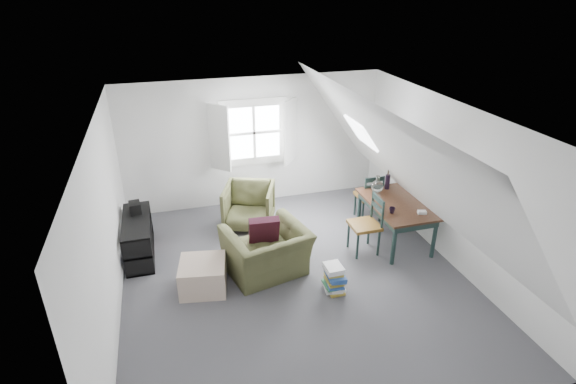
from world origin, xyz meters
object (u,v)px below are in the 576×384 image
object	(u,v)px
armchair_near	(267,272)
armchair_far	(250,225)
dining_chair_near	(367,224)
dining_table	(396,208)
magazine_stack	(334,279)
media_shelf	(139,240)
ottoman	(203,276)
dining_chair_far	(369,196)

from	to	relation	value
armchair_near	armchair_far	size ratio (longest dim) A/B	1.33
armchair_near	dining_chair_near	distance (m)	1.79
dining_table	magazine_stack	xyz separation A→B (m)	(-1.49, -1.03, -0.42)
media_shelf	armchair_near	bearing A→B (deg)	-25.00
ottoman	armchair_far	bearing A→B (deg)	58.03
ottoman	dining_table	world-z (taller)	dining_table
dining_chair_near	magazine_stack	xyz separation A→B (m)	(-0.88, -0.86, -0.30)
armchair_far	dining_chair_near	world-z (taller)	dining_chair_near
ottoman	dining_chair_near	bearing A→B (deg)	5.69
ottoman	armchair_near	bearing A→B (deg)	6.95
ottoman	media_shelf	distance (m)	1.45
ottoman	magazine_stack	world-z (taller)	ottoman
ottoman	dining_chair_near	xyz separation A→B (m)	(2.69, 0.27, 0.29)
armchair_near	armchair_far	distance (m)	1.51
magazine_stack	dining_table	bearing A→B (deg)	34.58
ottoman	dining_chair_near	size ratio (longest dim) A/B	0.67
dining_table	dining_chair_far	bearing A→B (deg)	97.77
armchair_near	magazine_stack	world-z (taller)	magazine_stack
ottoman	media_shelf	bearing A→B (deg)	128.27
armchair_near	ottoman	distance (m)	1.01
armchair_near	dining_chair_near	size ratio (longest dim) A/B	1.19
ottoman	media_shelf	xyz separation A→B (m)	(-0.90, 1.14, 0.08)
dining_chair_near	dining_table	bearing A→B (deg)	124.42
ottoman	media_shelf	world-z (taller)	media_shelf
armchair_far	ottoman	world-z (taller)	ottoman
ottoman	dining_chair_far	bearing A→B (deg)	21.45
magazine_stack	dining_chair_near	bearing A→B (deg)	44.13
armchair_near	armchair_far	bearing A→B (deg)	-104.76
media_shelf	magazine_stack	distance (m)	3.20
media_shelf	magazine_stack	world-z (taller)	media_shelf
dining_chair_near	media_shelf	xyz separation A→B (m)	(-3.58, 0.87, -0.21)
dining_chair_near	dining_chair_far	bearing A→B (deg)	171.04
armchair_far	dining_chair_far	bearing A→B (deg)	11.58
armchair_far	magazine_stack	xyz separation A→B (m)	(0.79, -2.22, 0.21)
dining_chair_far	media_shelf	distance (m)	4.11
armchair_far	media_shelf	distance (m)	2.00
dining_table	magazine_stack	distance (m)	1.86
armchair_far	magazine_stack	world-z (taller)	magazine_stack
armchair_near	dining_chair_near	xyz separation A→B (m)	(1.71, 0.15, 0.51)
magazine_stack	media_shelf	bearing A→B (deg)	147.41
ottoman	magazine_stack	bearing A→B (deg)	-18.11
armchair_far	armchair_near	bearing A→B (deg)	-70.38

